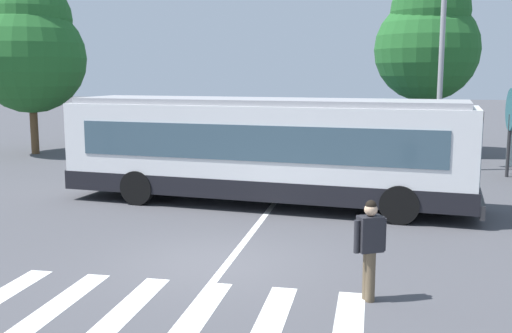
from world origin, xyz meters
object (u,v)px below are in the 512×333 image
object	(u,v)px
pedestrian_crossing_street	(370,244)
background_tree_left	(30,47)
city_transit_bus	(265,150)
parked_car_charcoal	(185,135)
parked_car_white	(295,139)
parked_car_teal	(238,137)
parked_car_black	(411,140)
twin_arm_street_lamp	(442,34)
parked_car_red	(135,135)
background_tree_right	(428,39)
parked_car_blue	(355,139)

from	to	relation	value
pedestrian_crossing_street	background_tree_left	world-z (taller)	background_tree_left
city_transit_bus	parked_car_charcoal	bearing A→B (deg)	118.50
parked_car_charcoal	parked_car_white	bearing A→B (deg)	-4.91
pedestrian_crossing_street	parked_car_teal	distance (m)	19.17
parked_car_charcoal	parked_car_white	size ratio (longest dim) A/B	0.99
pedestrian_crossing_street	parked_car_white	bearing A→B (deg)	101.44
parked_car_black	city_transit_bus	bearing A→B (deg)	-112.69
parked_car_black	twin_arm_street_lamp	bearing A→B (deg)	-79.46
parked_car_black	twin_arm_street_lamp	size ratio (longest dim) A/B	0.55
parked_car_red	parked_car_teal	world-z (taller)	same
parked_car_red	parked_car_black	world-z (taller)	same
pedestrian_crossing_street	city_transit_bus	bearing A→B (deg)	113.68
parked_car_charcoal	twin_arm_street_lamp	bearing A→B (deg)	-18.53
parked_car_red	parked_car_charcoal	xyz separation A→B (m)	(2.48, 0.21, 0.00)
twin_arm_street_lamp	parked_car_teal	bearing A→B (deg)	156.38
parked_car_black	parked_car_charcoal	bearing A→B (deg)	-178.66
parked_car_red	twin_arm_street_lamp	xyz separation A→B (m)	(13.99, -3.64, 4.48)
parked_car_black	background_tree_right	world-z (taller)	background_tree_right
pedestrian_crossing_street	parked_car_charcoal	size ratio (longest dim) A/B	0.38
background_tree_right	parked_car_blue	bearing A→B (deg)	-155.35
city_transit_bus	parked_car_charcoal	world-z (taller)	city_transit_bus
parked_car_red	parked_car_black	size ratio (longest dim) A/B	0.98
parked_car_red	parked_car_black	distance (m)	13.24
parked_car_red	parked_car_charcoal	bearing A→B (deg)	4.92
parked_car_blue	background_tree_right	distance (m)	5.75
pedestrian_crossing_street	parked_car_red	world-z (taller)	pedestrian_crossing_street
pedestrian_crossing_street	parked_car_black	xyz separation A→B (m)	(1.67, 18.31, -0.20)
parked_car_blue	parked_car_teal	bearing A→B (deg)	178.08
parked_car_black	twin_arm_street_lamp	distance (m)	6.13
pedestrian_crossing_street	parked_car_teal	world-z (taller)	pedestrian_crossing_street
parked_car_white	background_tree_right	xyz separation A→B (m)	(5.88, 1.75, 4.59)
parked_car_teal	parked_car_white	xyz separation A→B (m)	(2.85, -0.49, 0.00)
parked_car_black	background_tree_right	xyz separation A→B (m)	(0.65, 1.02, 4.59)
parked_car_teal	parked_car_charcoal	bearing A→B (deg)	-179.74
parked_car_blue	parked_car_red	bearing A→B (deg)	-179.79
parked_car_charcoal	background_tree_right	xyz separation A→B (m)	(11.40, 1.27, 4.59)
city_transit_bus	parked_car_red	world-z (taller)	city_transit_bus
pedestrian_crossing_street	parked_car_charcoal	bearing A→B (deg)	116.68
parked_car_teal	background_tree_left	size ratio (longest dim) A/B	0.57
parked_car_charcoal	twin_arm_street_lamp	distance (m)	12.94
parked_car_red	parked_car_white	world-z (taller)	same
twin_arm_street_lamp	parked_car_charcoal	bearing A→B (deg)	161.47
pedestrian_crossing_street	background_tree_right	size ratio (longest dim) A/B	0.21
background_tree_left	background_tree_right	size ratio (longest dim) A/B	0.98
background_tree_right	city_transit_bus	bearing A→B (deg)	-113.55
parked_car_white	parked_car_black	world-z (taller)	same
city_transit_bus	pedestrian_crossing_street	bearing A→B (deg)	-66.32
parked_car_red	background_tree_right	world-z (taller)	background_tree_right
twin_arm_street_lamp	city_transit_bus	bearing A→B (deg)	-127.31
parked_car_blue	background_tree_right	world-z (taller)	background_tree_right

